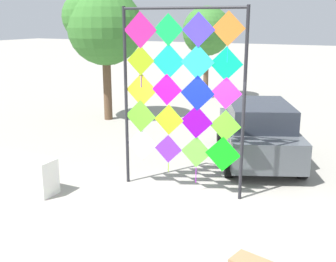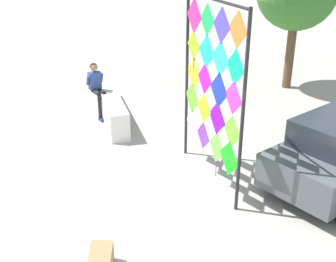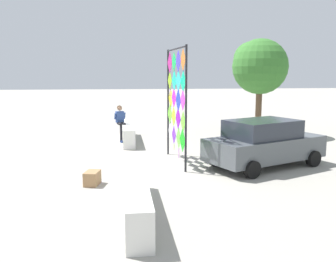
% 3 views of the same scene
% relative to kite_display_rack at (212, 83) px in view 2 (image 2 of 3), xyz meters
% --- Properties ---
extents(ground, '(120.00, 120.00, 0.00)m').
position_rel_kite_display_rack_xyz_m(ground, '(0.21, -1.07, -2.26)').
color(ground, '#9E998E').
extents(plaza_ledge_left, '(3.92, 0.51, 0.79)m').
position_rel_kite_display_rack_xyz_m(plaza_ledge_left, '(-4.28, -1.58, -1.86)').
color(plaza_ledge_left, silver).
rests_on(plaza_ledge_left, ground).
extents(kite_display_rack, '(2.71, 0.30, 3.96)m').
position_rel_kite_display_rack_xyz_m(kite_display_rack, '(0.00, 0.00, 0.00)').
color(kite_display_rack, '#232328').
rests_on(kite_display_rack, ground).
extents(seated_vendor, '(0.78, 0.58, 1.64)m').
position_rel_kite_display_rack_xyz_m(seated_vendor, '(-4.35, -1.92, -1.28)').
color(seated_vendor, black).
rests_on(seated_vendor, ground).
extents(cardboard_box_large, '(0.62, 0.48, 0.39)m').
position_rel_kite_display_rack_xyz_m(cardboard_box_large, '(2.36, -2.72, -2.06)').
color(cardboard_box_large, '#9E754C').
rests_on(cardboard_box_large, ground).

